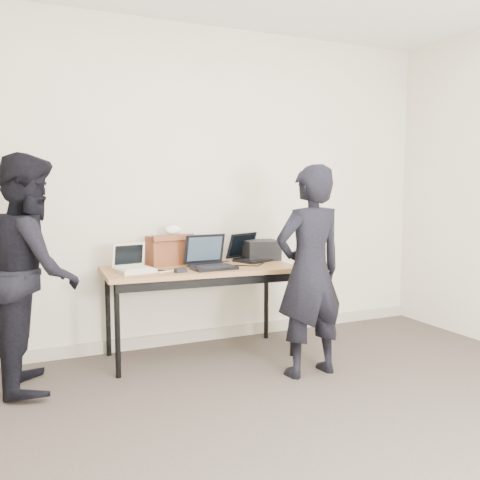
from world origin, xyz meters
TOP-DOWN VIEW (x-y plane):
  - room at (0.00, 0.00)m, footprint 4.60×4.60m
  - desk at (-0.13, 1.84)m, footprint 1.54×0.75m
  - laptop_beige at (-0.66, 1.85)m, footprint 0.30×0.29m
  - laptop_center at (-0.08, 1.79)m, footprint 0.35×0.34m
  - laptop_right at (0.38, 2.02)m, footprint 0.41×0.41m
  - leather_satchel at (-0.31, 2.07)m, footprint 0.38×0.24m
  - tissue at (-0.28, 2.08)m, footprint 0.14×0.11m
  - equipment_box at (0.50, 2.04)m, footprint 0.32×0.28m
  - power_brick at (-0.35, 1.68)m, footprint 0.09×0.07m
  - cables at (-0.09, 1.84)m, footprint 1.15×0.41m
  - person_typist at (0.43, 1.14)m, footprint 0.57×0.40m
  - person_observer at (-1.38, 1.74)m, footprint 0.65×0.80m
  - baseboard at (0.00, 2.23)m, footprint 4.50×0.03m

SIDE VIEW (x-z plane):
  - baseboard at x=0.00m, z-range 0.00..0.10m
  - desk at x=-0.13m, z-range 0.30..1.02m
  - cables at x=-0.09m, z-range 0.72..0.73m
  - power_brick at x=-0.35m, z-range 0.72..0.75m
  - person_typist at x=0.43m, z-range 0.00..1.51m
  - laptop_beige at x=-0.66m, z-range 0.66..0.87m
  - laptop_right at x=0.38m, z-range 0.66..0.89m
  - laptop_center at x=-0.08m, z-range 0.65..0.91m
  - person_observer at x=-1.38m, z-range 0.00..1.58m
  - equipment_box at x=0.50m, z-range 0.72..0.89m
  - leather_satchel at x=-0.31m, z-range 0.72..0.97m
  - tissue at x=-0.28m, z-range 0.97..1.04m
  - room at x=0.00m, z-range -0.05..2.75m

